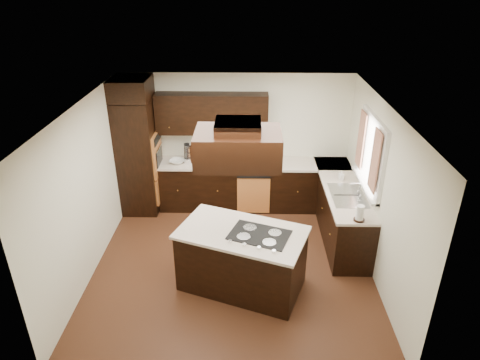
{
  "coord_description": "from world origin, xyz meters",
  "views": [
    {
      "loc": [
        0.23,
        -5.41,
        4.12
      ],
      "look_at": [
        0.1,
        0.6,
        1.15
      ],
      "focal_mm": 32.0,
      "sensor_mm": 36.0,
      "label": 1
    }
  ],
  "objects_px": {
    "oven_column": "(138,157)",
    "range_hood": "(238,148)",
    "spice_rack": "(197,154)",
    "island": "(242,260)"
  },
  "relations": [
    {
      "from": "oven_column",
      "to": "range_hood",
      "type": "height_order",
      "value": "range_hood"
    },
    {
      "from": "range_hood",
      "to": "spice_rack",
      "type": "distance_m",
      "value": 2.69
    },
    {
      "from": "spice_rack",
      "to": "island",
      "type": "bearing_deg",
      "value": -72.64
    },
    {
      "from": "island",
      "to": "range_hood",
      "type": "relative_size",
      "value": 1.58
    },
    {
      "from": "range_hood",
      "to": "spice_rack",
      "type": "bearing_deg",
      "value": 109.08
    },
    {
      "from": "oven_column",
      "to": "spice_rack",
      "type": "bearing_deg",
      "value": 4.2
    },
    {
      "from": "range_hood",
      "to": "oven_column",
      "type": "bearing_deg",
      "value": 129.74
    },
    {
      "from": "range_hood",
      "to": "island",
      "type": "bearing_deg",
      "value": 35.79
    },
    {
      "from": "oven_column",
      "to": "range_hood",
      "type": "bearing_deg",
      "value": -50.26
    },
    {
      "from": "spice_rack",
      "to": "range_hood",
      "type": "bearing_deg",
      "value": -74.01
    }
  ]
}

